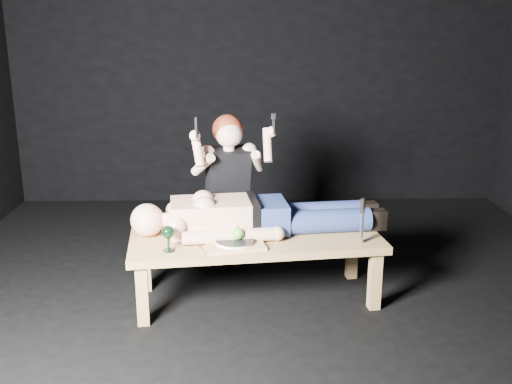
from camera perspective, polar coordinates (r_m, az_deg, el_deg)
ground at (r=3.99m, az=1.07°, el=-11.13°), size 5.00×5.00×0.00m
back_wall at (r=6.06m, az=0.19°, el=12.96°), size 5.00×0.00×5.00m
table at (r=4.01m, az=0.02°, el=-7.43°), size 1.74×0.83×0.45m
lying_man at (r=4.00m, az=0.55°, el=-1.87°), size 1.86×0.77×0.28m
kneeling_woman at (r=4.40m, az=-2.96°, el=0.15°), size 0.83×0.88×1.24m
serving_tray at (r=3.77m, az=-2.09°, el=-5.11°), size 0.41×0.33×0.02m
plate at (r=3.76m, az=-2.09°, el=-4.82°), size 0.29×0.29×0.02m
apple at (r=3.76m, az=-1.78°, el=-4.06°), size 0.08×0.08×0.08m
goblet at (r=3.70m, az=-8.53°, el=-4.51°), size 0.09×0.09×0.17m
fork_flat at (r=3.71m, az=-5.35°, el=-5.69°), size 0.07×0.17×0.01m
knife_flat at (r=3.77m, az=0.68°, el=-5.22°), size 0.04×0.18×0.01m
spoon_flat at (r=3.81m, az=0.40°, el=-5.01°), size 0.16×0.10×0.01m
carving_knife at (r=3.84m, az=10.27°, el=-2.77°), size 0.04×0.05×0.30m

